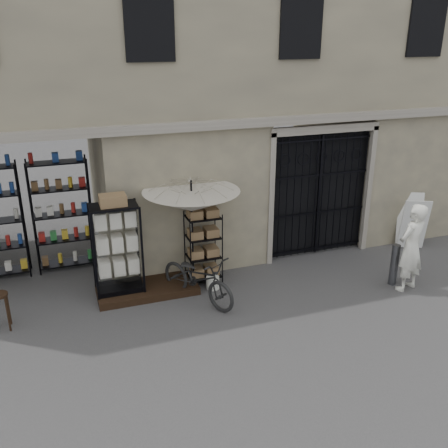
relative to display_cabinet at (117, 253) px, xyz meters
name	(u,v)px	position (x,y,z in m)	size (l,w,h in m)	color
ground	(287,310)	(2.93, -1.59, -0.95)	(80.00, 80.00, 0.00)	black
main_building	(220,53)	(2.93, 2.41, 3.55)	(14.00, 4.00, 9.00)	gray
shop_recess	(29,215)	(-1.57, 1.21, 0.55)	(3.00, 1.70, 3.00)	black
shop_shelving	(28,219)	(-1.62, 1.71, 0.30)	(2.70, 0.50, 2.50)	black
iron_gate	(315,192)	(4.68, 0.69, 0.55)	(2.50, 0.21, 3.00)	black
step_platform	(147,289)	(0.53, -0.04, -0.87)	(2.00, 0.90, 0.15)	black
display_cabinet	(117,253)	(0.00, 0.00, 0.00)	(1.00, 0.76, 1.93)	black
wire_rack	(203,248)	(1.77, 0.08, -0.19)	(0.77, 0.62, 1.54)	black
market_umbrella	(191,196)	(1.51, -0.03, 1.02)	(1.85, 1.88, 2.74)	black
white_bucket	(213,283)	(1.85, -0.30, -0.82)	(0.27, 0.27, 0.26)	beige
bicycle	(198,300)	(1.43, -0.67, -0.95)	(0.65, 0.98, 1.87)	black
wooden_stool	(1,311)	(-2.15, -0.50, -0.58)	(0.43, 0.43, 0.70)	black
steel_bollard	(394,265)	(5.47, -1.36, -0.50)	(0.16, 0.16, 0.89)	#4E4F54
shopkeeper	(405,288)	(5.61, -1.62, -0.95)	(0.67, 1.85, 0.44)	silver
easel_sign	(412,222)	(7.05, 0.12, -0.28)	(0.85, 0.89, 1.29)	silver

